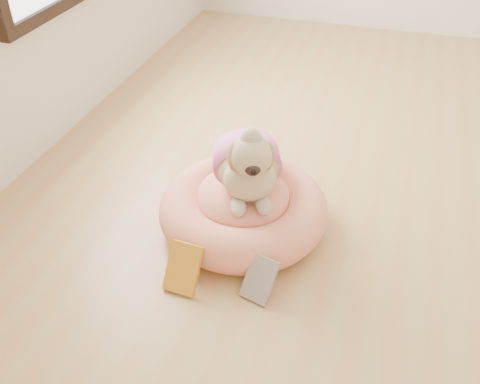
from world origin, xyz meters
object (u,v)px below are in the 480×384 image
(book_yellow, at_px, (183,268))
(book_white, at_px, (260,279))
(pet_bed, at_px, (243,209))
(dog, at_px, (248,150))

(book_yellow, xyz_separation_m, book_white, (0.29, 0.04, -0.01))
(pet_bed, bearing_deg, book_white, -64.48)
(book_yellow, height_order, book_white, book_yellow)
(book_yellow, distance_m, book_white, 0.29)
(pet_bed, bearing_deg, dog, 81.40)
(book_white, bearing_deg, dog, 128.12)
(dog, xyz_separation_m, book_yellow, (-0.12, -0.44, -0.29))
(pet_bed, bearing_deg, book_yellow, -106.38)
(pet_bed, xyz_separation_m, book_white, (0.17, -0.36, -0.01))
(book_yellow, bearing_deg, book_white, 11.51)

